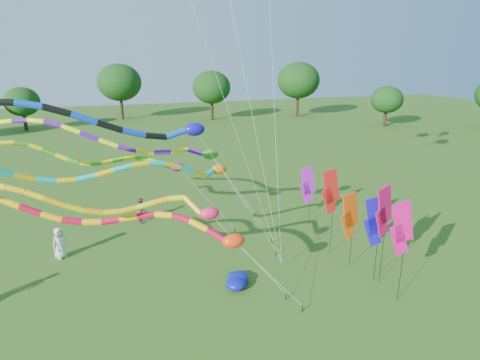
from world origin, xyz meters
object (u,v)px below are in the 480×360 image
object	(u,v)px
tube_kite_red	(138,223)
blue_nylon_heap	(244,278)
person_a	(60,243)
tube_kite_orange	(124,205)
person_c	(141,210)

from	to	relation	value
tube_kite_red	blue_nylon_heap	distance (m)	5.90
tube_kite_red	person_a	xyz separation A→B (m)	(-3.85, 5.66, -2.98)
blue_nylon_heap	person_a	world-z (taller)	person_a
tube_kite_orange	blue_nylon_heap	size ratio (longest dim) A/B	7.33
tube_kite_orange	blue_nylon_heap	distance (m)	6.92
tube_kite_red	person_a	world-z (taller)	tube_kite_red
tube_kite_orange	person_c	size ratio (longest dim) A/B	7.59
blue_nylon_heap	person_c	xyz separation A→B (m)	(-3.96, 9.13, 0.56)
tube_kite_red	person_c	size ratio (longest dim) A/B	7.94
person_c	person_a	bearing A→B (deg)	122.89
person_a	tube_kite_red	bearing A→B (deg)	-93.28
person_a	person_c	distance (m)	5.86
tube_kite_red	person_c	distance (m)	9.84
person_c	blue_nylon_heap	bearing A→B (deg)	-162.49
blue_nylon_heap	tube_kite_orange	bearing A→B (deg)	-174.15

